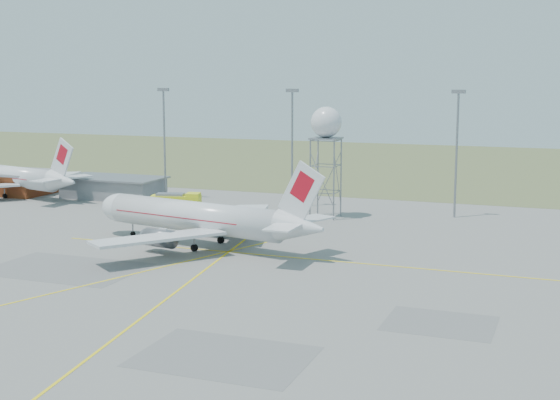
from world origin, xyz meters
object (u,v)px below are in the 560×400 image
at_px(airliner_far, 12,177).
at_px(fire_truck, 177,203).
at_px(airliner_main, 199,218).
at_px(radar_tower, 326,156).

height_order(airliner_far, fire_truck, airliner_far).
bearing_deg(airliner_main, airliner_far, -15.63).
bearing_deg(fire_truck, radar_tower, -5.69).
xyz_separation_m(airliner_far, fire_truck, (38.09, -4.98, -2.05)).
height_order(airliner_main, fire_truck, airliner_main).
distance_m(radar_tower, fire_truck, 26.42).
distance_m(airliner_far, fire_truck, 38.47).
distance_m(airliner_main, radar_tower, 28.89).
height_order(airliner_far, radar_tower, radar_tower).
height_order(airliner_main, airliner_far, airliner_main).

